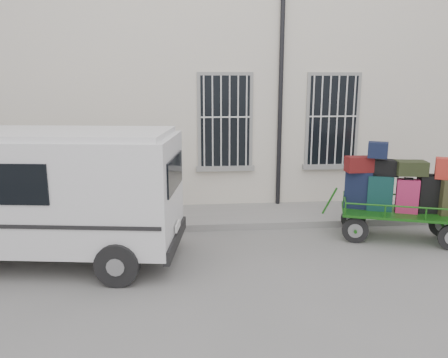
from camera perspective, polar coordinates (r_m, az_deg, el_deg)
ground at (r=8.46m, az=4.81°, el=-9.64°), size 80.00×80.00×0.00m
building at (r=13.29m, az=0.86°, el=11.68°), size 24.00×5.15×6.00m
sidewalk at (r=10.48m, az=2.73°, el=-4.78°), size 24.00×1.70×0.15m
luggage_cart at (r=9.56m, az=22.07°, el=-1.70°), size 2.77×1.75×2.01m
van at (r=8.34m, az=-22.33°, el=-1.07°), size 4.94×2.65×2.37m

